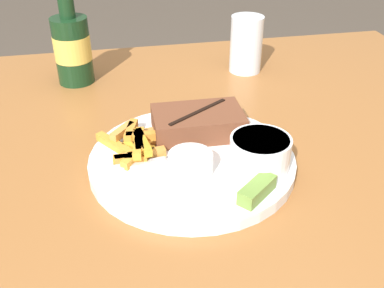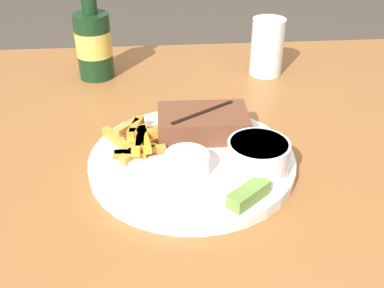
% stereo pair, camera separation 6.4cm
% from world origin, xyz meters
% --- Properties ---
extents(dining_table, '(1.21, 1.04, 0.77)m').
position_xyz_m(dining_table, '(0.00, 0.00, 0.68)').
color(dining_table, '#935B2D').
rests_on(dining_table, ground_plane).
extents(dinner_plate, '(0.30, 0.30, 0.02)m').
position_xyz_m(dinner_plate, '(0.00, 0.00, 0.78)').
color(dinner_plate, white).
rests_on(dinner_plate, dining_table).
extents(steak_portion, '(0.14, 0.09, 0.04)m').
position_xyz_m(steak_portion, '(0.02, 0.06, 0.81)').
color(steak_portion, brown).
rests_on(steak_portion, dinner_plate).
extents(fries_pile, '(0.12, 0.11, 0.02)m').
position_xyz_m(fries_pile, '(-0.08, 0.03, 0.80)').
color(fries_pile, orange).
rests_on(fries_pile, dinner_plate).
extents(coleslaw_cup, '(0.08, 0.08, 0.05)m').
position_xyz_m(coleslaw_cup, '(0.09, -0.05, 0.81)').
color(coleslaw_cup, white).
rests_on(coleslaw_cup, dinner_plate).
extents(dipping_sauce_cup, '(0.06, 0.06, 0.03)m').
position_xyz_m(dipping_sauce_cup, '(-0.01, -0.04, 0.81)').
color(dipping_sauce_cup, silver).
rests_on(dipping_sauce_cup, dinner_plate).
extents(pickle_spear, '(0.06, 0.06, 0.02)m').
position_xyz_m(pickle_spear, '(0.06, -0.11, 0.80)').
color(pickle_spear, olive).
rests_on(pickle_spear, dinner_plate).
extents(fork_utensil, '(0.13, 0.03, 0.00)m').
position_xyz_m(fork_utensil, '(-0.08, -0.01, 0.79)').
color(fork_utensil, '#B7B7BC').
rests_on(fork_utensil, dinner_plate).
extents(beer_bottle, '(0.07, 0.07, 0.21)m').
position_xyz_m(beer_bottle, '(-0.17, 0.34, 0.85)').
color(beer_bottle, '#143319').
rests_on(beer_bottle, dining_table).
extents(drinking_glass, '(0.07, 0.07, 0.12)m').
position_xyz_m(drinking_glass, '(0.18, 0.33, 0.83)').
color(drinking_glass, silver).
rests_on(drinking_glass, dining_table).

